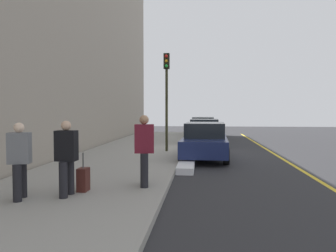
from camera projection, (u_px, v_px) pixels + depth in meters
name	position (u px, v px, depth m)	size (l,w,h in m)	color
ground_plane	(205.00, 155.00, 15.41)	(56.00, 56.00, 0.00)	#28282B
sidewalk	(134.00, 152.00, 15.74)	(28.00, 4.60, 0.15)	gray
lane_stripe_centre	(277.00, 156.00, 15.09)	(28.00, 0.14, 0.01)	gold
snow_bank_curb	(188.00, 160.00, 13.07)	(5.21, 0.56, 0.22)	white
parked_car_green	(203.00, 127.00, 26.00)	(4.85, 2.04, 1.51)	black
parked_car_silver	(204.00, 132.00, 19.99)	(4.47, 1.94, 1.51)	black
parked_car_navy	(205.00, 141.00, 14.09)	(4.51, 2.02, 1.51)	black
pedestrian_grey_coat	(20.00, 159.00, 7.06)	(0.53, 0.49, 1.62)	black
pedestrian_black_coat	(67.00, 156.00, 7.35)	(0.55, 0.45, 1.65)	black
pedestrian_burgundy_coat	(144.00, 148.00, 8.34)	(0.58, 0.52, 1.76)	black
traffic_light_pole	(167.00, 86.00, 15.42)	(0.35, 0.26, 4.48)	#2D2D19
rolling_suitcase	(83.00, 179.00, 7.83)	(0.34, 0.22, 0.90)	#471E19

